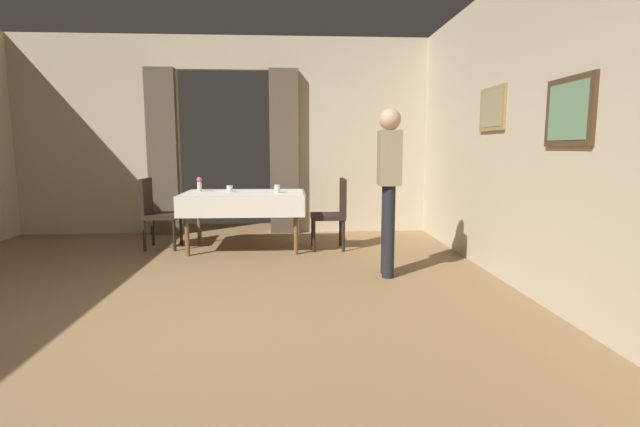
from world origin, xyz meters
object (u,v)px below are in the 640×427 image
object	(u,v)px
person_waiter_by_doorway	(389,178)
glass_mid_c	(277,189)
chair_mid_left	(156,210)
chair_mid_right	(334,210)
flower_vase_mid	(199,184)
glass_mid_b	(230,188)
dining_table_mid	(244,199)

from	to	relation	value
person_waiter_by_doorway	glass_mid_c	bearing A→B (deg)	131.17
chair_mid_left	person_waiter_by_doorway	size ratio (longest dim) A/B	0.54
chair_mid_right	glass_mid_c	bearing A→B (deg)	-179.25
flower_vase_mid	person_waiter_by_doorway	world-z (taller)	person_waiter_by_doorway
glass_mid_b	glass_mid_c	distance (m)	0.66
flower_vase_mid	glass_mid_c	size ratio (longest dim) A/B	1.80
flower_vase_mid	person_waiter_by_doorway	distance (m)	2.76
glass_mid_b	person_waiter_by_doorway	bearing A→B (deg)	-40.41
glass_mid_c	person_waiter_by_doorway	size ratio (longest dim) A/B	0.06
glass_mid_b	chair_mid_right	bearing A→B (deg)	-7.69
flower_vase_mid	chair_mid_left	bearing A→B (deg)	-170.84
chair_mid_right	dining_table_mid	bearing A→B (deg)	176.51
chair_mid_right	chair_mid_left	size ratio (longest dim) A/B	1.00
person_waiter_by_doorway	dining_table_mid	bearing A→B (deg)	138.45
glass_mid_b	glass_mid_c	size ratio (longest dim) A/B	0.78
glass_mid_c	dining_table_mid	bearing A→B (deg)	169.42
chair_mid_right	glass_mid_b	world-z (taller)	chair_mid_right
dining_table_mid	glass_mid_b	distance (m)	0.26
chair_mid_left	person_waiter_by_doorway	distance (m)	3.22
chair_mid_left	flower_vase_mid	world-z (taller)	flower_vase_mid
chair_mid_right	flower_vase_mid	world-z (taller)	flower_vase_mid
chair_mid_right	flower_vase_mid	bearing A→B (deg)	171.46
dining_table_mid	chair_mid_left	world-z (taller)	chair_mid_left
dining_table_mid	flower_vase_mid	bearing A→B (deg)	162.18
chair_mid_left	glass_mid_b	bearing A→B (deg)	0.47
chair_mid_left	glass_mid_c	distance (m)	1.64
dining_table_mid	glass_mid_c	world-z (taller)	glass_mid_c
chair_mid_right	glass_mid_c	xyz separation A→B (m)	(-0.74, -0.01, 0.29)
dining_table_mid	chair_mid_right	size ratio (longest dim) A/B	1.69
chair_mid_right	glass_mid_c	size ratio (longest dim) A/B	8.78
glass_mid_c	person_waiter_by_doorway	xyz separation A→B (m)	(1.18, -1.35, 0.22)
dining_table_mid	glass_mid_b	world-z (taller)	glass_mid_b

